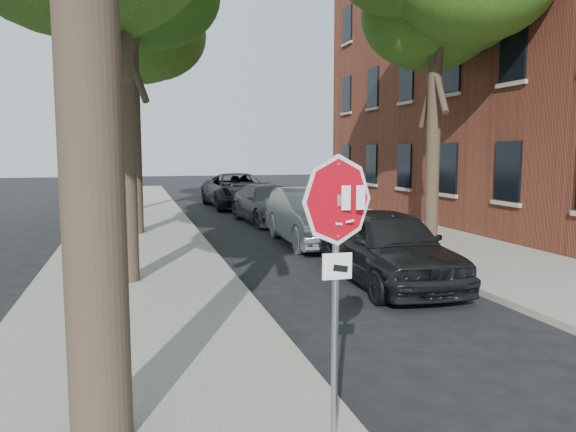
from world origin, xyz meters
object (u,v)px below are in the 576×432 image
(car_a, at_px, (387,246))
(car_d, at_px, (238,190))
(stop_sign, at_px, (337,241))
(tree_far, at_px, (123,47))
(car_c, at_px, (269,204))
(car_b, at_px, (311,217))
(apartment_building, at_px, (568,24))

(car_a, distance_m, car_d, 16.67)
(stop_sign, xyz_separation_m, tree_far, (-2.02, 21.14, 5.26))
(tree_far, height_order, car_c, tree_far)
(car_b, xyz_separation_m, car_c, (0.00, 5.37, -0.10))
(apartment_building, height_order, tree_far, apartment_building)
(car_b, bearing_deg, apartment_building, 16.25)
(car_a, bearing_deg, apartment_building, 37.26)
(car_b, bearing_deg, car_a, -88.60)
(car_a, bearing_deg, car_b, 91.59)
(tree_far, distance_m, car_a, 17.42)
(stop_sign, height_order, car_d, stop_sign)
(tree_far, xyz_separation_m, car_c, (5.32, -4.76, -6.48))
(stop_sign, relative_size, car_c, 0.51)
(car_d, bearing_deg, apartment_building, -38.54)
(car_b, bearing_deg, car_d, 91.95)
(apartment_building, height_order, stop_sign, apartment_building)
(car_a, bearing_deg, tree_far, 110.78)
(stop_sign, bearing_deg, tree_far, 95.46)
(car_a, xyz_separation_m, car_c, (0.00, 10.53, -0.06))
(car_d, bearing_deg, tree_far, -167.33)
(tree_far, xyz_separation_m, car_d, (5.21, 1.38, -6.37))
(tree_far, relative_size, car_b, 1.84)
(stop_sign, xyz_separation_m, car_b, (3.30, 11.00, -1.12))
(stop_sign, bearing_deg, car_d, 81.93)
(car_a, height_order, car_d, car_d)
(stop_sign, distance_m, car_c, 16.75)
(car_b, relative_size, car_c, 0.99)
(tree_far, bearing_deg, car_d, 14.80)
(car_b, distance_m, car_d, 11.51)
(tree_far, height_order, car_d, tree_far)
(stop_sign, xyz_separation_m, car_c, (3.30, 16.37, -1.21))
(car_b, height_order, car_c, car_b)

